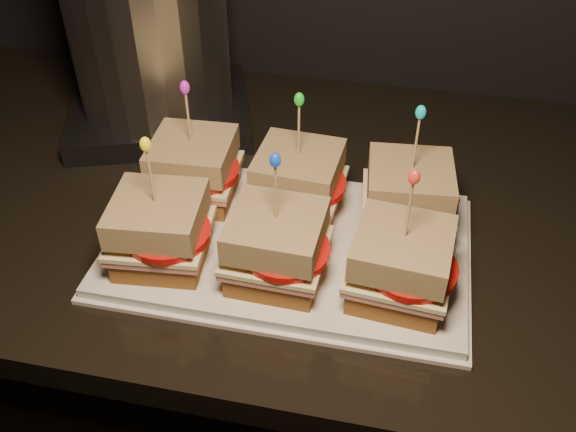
# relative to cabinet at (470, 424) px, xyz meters

# --- Properties ---
(cabinet) EXTENTS (2.54, 0.64, 0.86)m
(cabinet) POSITION_rel_cabinet_xyz_m (0.00, 0.00, 0.00)
(cabinet) COLOR black
(cabinet) RESTS_ON ground
(granite_slab) EXTENTS (2.58, 0.68, 0.04)m
(granite_slab) POSITION_rel_cabinet_xyz_m (0.00, -0.00, 0.45)
(granite_slab) COLOR black
(granite_slab) RESTS_ON cabinet
(platter) EXTENTS (0.43, 0.27, 0.02)m
(platter) POSITION_rel_cabinet_xyz_m (-0.30, -0.12, 0.48)
(platter) COLOR silver
(platter) RESTS_ON granite_slab
(platter_rim) EXTENTS (0.44, 0.28, 0.01)m
(platter_rim) POSITION_rel_cabinet_xyz_m (-0.30, -0.12, 0.47)
(platter_rim) COLOR silver
(platter_rim) RESTS_ON granite_slab
(sandwich_0_bread_bot) EXTENTS (0.10, 0.10, 0.03)m
(sandwich_0_bread_bot) POSITION_rel_cabinet_xyz_m (-0.44, -0.06, 0.50)
(sandwich_0_bread_bot) COLOR brown
(sandwich_0_bread_bot) RESTS_ON platter
(sandwich_0_ham) EXTENTS (0.11, 0.11, 0.01)m
(sandwich_0_ham) POSITION_rel_cabinet_xyz_m (-0.44, -0.06, 0.52)
(sandwich_0_ham) COLOR #BC6B5E
(sandwich_0_ham) RESTS_ON sandwich_0_bread_bot
(sandwich_0_cheese) EXTENTS (0.12, 0.11, 0.01)m
(sandwich_0_cheese) POSITION_rel_cabinet_xyz_m (-0.44, -0.06, 0.52)
(sandwich_0_cheese) COLOR beige
(sandwich_0_cheese) RESTS_ON sandwich_0_ham
(sandwich_0_tomato) EXTENTS (0.10, 0.10, 0.01)m
(sandwich_0_tomato) POSITION_rel_cabinet_xyz_m (-0.43, -0.06, 0.53)
(sandwich_0_tomato) COLOR #B9110E
(sandwich_0_tomato) RESTS_ON sandwich_0_cheese
(sandwich_0_bread_top) EXTENTS (0.10, 0.10, 0.03)m
(sandwich_0_bread_top) POSITION_rel_cabinet_xyz_m (-0.44, -0.06, 0.55)
(sandwich_0_bread_top) COLOR #512913
(sandwich_0_bread_top) RESTS_ON sandwich_0_tomato
(sandwich_0_pick) EXTENTS (0.00, 0.00, 0.09)m
(sandwich_0_pick) POSITION_rel_cabinet_xyz_m (-0.44, -0.06, 0.60)
(sandwich_0_pick) COLOR tan
(sandwich_0_pick) RESTS_ON sandwich_0_bread_top
(sandwich_0_frill) EXTENTS (0.01, 0.01, 0.02)m
(sandwich_0_frill) POSITION_rel_cabinet_xyz_m (-0.44, -0.06, 0.65)
(sandwich_0_frill) COLOR #C81CB8
(sandwich_0_frill) RESTS_ON sandwich_0_pick
(sandwich_1_bread_bot) EXTENTS (0.10, 0.10, 0.03)m
(sandwich_1_bread_bot) POSITION_rel_cabinet_xyz_m (-0.30, -0.06, 0.50)
(sandwich_1_bread_bot) COLOR brown
(sandwich_1_bread_bot) RESTS_ON platter
(sandwich_1_ham) EXTENTS (0.11, 0.11, 0.01)m
(sandwich_1_ham) POSITION_rel_cabinet_xyz_m (-0.30, -0.06, 0.52)
(sandwich_1_ham) COLOR #BC6B5E
(sandwich_1_ham) RESTS_ON sandwich_1_bread_bot
(sandwich_1_cheese) EXTENTS (0.12, 0.11, 0.01)m
(sandwich_1_cheese) POSITION_rel_cabinet_xyz_m (-0.30, -0.06, 0.52)
(sandwich_1_cheese) COLOR beige
(sandwich_1_cheese) RESTS_ON sandwich_1_ham
(sandwich_1_tomato) EXTENTS (0.10, 0.10, 0.01)m
(sandwich_1_tomato) POSITION_rel_cabinet_xyz_m (-0.29, -0.06, 0.53)
(sandwich_1_tomato) COLOR #B9110E
(sandwich_1_tomato) RESTS_ON sandwich_1_cheese
(sandwich_1_bread_top) EXTENTS (0.11, 0.11, 0.03)m
(sandwich_1_bread_top) POSITION_rel_cabinet_xyz_m (-0.30, -0.06, 0.55)
(sandwich_1_bread_top) COLOR #512913
(sandwich_1_bread_top) RESTS_ON sandwich_1_tomato
(sandwich_1_pick) EXTENTS (0.00, 0.00, 0.09)m
(sandwich_1_pick) POSITION_rel_cabinet_xyz_m (-0.30, -0.06, 0.60)
(sandwich_1_pick) COLOR tan
(sandwich_1_pick) RESTS_ON sandwich_1_bread_top
(sandwich_1_frill) EXTENTS (0.01, 0.01, 0.02)m
(sandwich_1_frill) POSITION_rel_cabinet_xyz_m (-0.30, -0.06, 0.65)
(sandwich_1_frill) COLOR green
(sandwich_1_frill) RESTS_ON sandwich_1_pick
(sandwich_2_bread_bot) EXTENTS (0.11, 0.11, 0.03)m
(sandwich_2_bread_bot) POSITION_rel_cabinet_xyz_m (-0.17, -0.06, 0.50)
(sandwich_2_bread_bot) COLOR brown
(sandwich_2_bread_bot) RESTS_ON platter
(sandwich_2_ham) EXTENTS (0.12, 0.11, 0.01)m
(sandwich_2_ham) POSITION_rel_cabinet_xyz_m (-0.17, -0.06, 0.52)
(sandwich_2_ham) COLOR #BC6B5E
(sandwich_2_ham) RESTS_ON sandwich_2_bread_bot
(sandwich_2_cheese) EXTENTS (0.12, 0.12, 0.01)m
(sandwich_2_cheese) POSITION_rel_cabinet_xyz_m (-0.17, -0.06, 0.52)
(sandwich_2_cheese) COLOR beige
(sandwich_2_cheese) RESTS_ON sandwich_2_ham
(sandwich_2_tomato) EXTENTS (0.10, 0.10, 0.01)m
(sandwich_2_tomato) POSITION_rel_cabinet_xyz_m (-0.16, -0.06, 0.53)
(sandwich_2_tomato) COLOR #B9110E
(sandwich_2_tomato) RESTS_ON sandwich_2_cheese
(sandwich_2_bread_top) EXTENTS (0.11, 0.11, 0.03)m
(sandwich_2_bread_top) POSITION_rel_cabinet_xyz_m (-0.17, -0.06, 0.55)
(sandwich_2_bread_top) COLOR #512913
(sandwich_2_bread_top) RESTS_ON sandwich_2_tomato
(sandwich_2_pick) EXTENTS (0.00, 0.00, 0.09)m
(sandwich_2_pick) POSITION_rel_cabinet_xyz_m (-0.17, -0.06, 0.60)
(sandwich_2_pick) COLOR tan
(sandwich_2_pick) RESTS_ON sandwich_2_bread_top
(sandwich_2_frill) EXTENTS (0.01, 0.01, 0.02)m
(sandwich_2_frill) POSITION_rel_cabinet_xyz_m (-0.17, -0.06, 0.65)
(sandwich_2_frill) COLOR #0EB5C6
(sandwich_2_frill) RESTS_ON sandwich_2_pick
(sandwich_3_bread_bot) EXTENTS (0.11, 0.11, 0.03)m
(sandwich_3_bread_bot) POSITION_rel_cabinet_xyz_m (-0.44, -0.18, 0.50)
(sandwich_3_bread_bot) COLOR brown
(sandwich_3_bread_bot) RESTS_ON platter
(sandwich_3_ham) EXTENTS (0.12, 0.11, 0.01)m
(sandwich_3_ham) POSITION_rel_cabinet_xyz_m (-0.44, -0.18, 0.52)
(sandwich_3_ham) COLOR #BC6B5E
(sandwich_3_ham) RESTS_ON sandwich_3_bread_bot
(sandwich_3_cheese) EXTENTS (0.12, 0.12, 0.01)m
(sandwich_3_cheese) POSITION_rel_cabinet_xyz_m (-0.44, -0.18, 0.52)
(sandwich_3_cheese) COLOR beige
(sandwich_3_cheese) RESTS_ON sandwich_3_ham
(sandwich_3_tomato) EXTENTS (0.10, 0.10, 0.01)m
(sandwich_3_tomato) POSITION_rel_cabinet_xyz_m (-0.43, -0.19, 0.53)
(sandwich_3_tomato) COLOR #B9110E
(sandwich_3_tomato) RESTS_ON sandwich_3_cheese
(sandwich_3_bread_top) EXTENTS (0.11, 0.11, 0.03)m
(sandwich_3_bread_top) POSITION_rel_cabinet_xyz_m (-0.44, -0.18, 0.55)
(sandwich_3_bread_top) COLOR #512913
(sandwich_3_bread_top) RESTS_ON sandwich_3_tomato
(sandwich_3_pick) EXTENTS (0.00, 0.00, 0.09)m
(sandwich_3_pick) POSITION_rel_cabinet_xyz_m (-0.44, -0.18, 0.60)
(sandwich_3_pick) COLOR tan
(sandwich_3_pick) RESTS_ON sandwich_3_bread_top
(sandwich_3_frill) EXTENTS (0.01, 0.01, 0.02)m
(sandwich_3_frill) POSITION_rel_cabinet_xyz_m (-0.44, -0.18, 0.65)
(sandwich_3_frill) COLOR yellow
(sandwich_3_frill) RESTS_ON sandwich_3_pick
(sandwich_4_bread_bot) EXTENTS (0.10, 0.10, 0.03)m
(sandwich_4_bread_bot) POSITION_rel_cabinet_xyz_m (-0.30, -0.18, 0.50)
(sandwich_4_bread_bot) COLOR brown
(sandwich_4_bread_bot) RESTS_ON platter
(sandwich_4_ham) EXTENTS (0.11, 0.11, 0.01)m
(sandwich_4_ham) POSITION_rel_cabinet_xyz_m (-0.30, -0.18, 0.52)
(sandwich_4_ham) COLOR #BC6B5E
(sandwich_4_ham) RESTS_ON sandwich_4_bread_bot
(sandwich_4_cheese) EXTENTS (0.11, 0.11, 0.01)m
(sandwich_4_cheese) POSITION_rel_cabinet_xyz_m (-0.30, -0.18, 0.52)
(sandwich_4_cheese) COLOR beige
(sandwich_4_cheese) RESTS_ON sandwich_4_ham
(sandwich_4_tomato) EXTENTS (0.10, 0.10, 0.01)m
(sandwich_4_tomato) POSITION_rel_cabinet_xyz_m (-0.29, -0.19, 0.53)
(sandwich_4_tomato) COLOR #B9110E
(sandwich_4_tomato) RESTS_ON sandwich_4_cheese
(sandwich_4_bread_top) EXTENTS (0.10, 0.10, 0.03)m
(sandwich_4_bread_top) POSITION_rel_cabinet_xyz_m (-0.30, -0.18, 0.55)
(sandwich_4_bread_top) COLOR #512913
(sandwich_4_bread_top) RESTS_ON sandwich_4_tomato
(sandwich_4_pick) EXTENTS (0.00, 0.00, 0.09)m
(sandwich_4_pick) POSITION_rel_cabinet_xyz_m (-0.30, -0.18, 0.60)
(sandwich_4_pick) COLOR tan
(sandwich_4_pick) RESTS_ON sandwich_4_bread_top
(sandwich_4_frill) EXTENTS (0.01, 0.01, 0.02)m
(sandwich_4_frill) POSITION_rel_cabinet_xyz_m (-0.30, -0.18, 0.65)
(sandwich_4_frill) COLOR blue
(sandwich_4_frill) RESTS_ON sandwich_4_pick
(sandwich_5_bread_bot) EXTENTS (0.11, 0.11, 0.03)m
(sandwich_5_bread_bot) POSITION_rel_cabinet_xyz_m (-0.17, -0.18, 0.50)
(sandwich_5_bread_bot) COLOR brown
(sandwich_5_bread_bot) RESTS_ON platter
(sandwich_5_ham) EXTENTS (0.12, 0.11, 0.01)m
(sandwich_5_ham) POSITION_rel_cabinet_xyz_m (-0.17, -0.18, 0.52)
(sandwich_5_ham) COLOR #BC6B5E
(sandwich_5_ham) RESTS_ON sandwich_5_bread_bot
(sandwich_5_cheese) EXTENTS (0.12, 0.12, 0.01)m
(sandwich_5_cheese) POSITION_rel_cabinet_xyz_m (-0.17, -0.18, 0.52)
(sandwich_5_cheese) COLOR beige
(sandwich_5_cheese) RESTS_ON sandwich_5_ham
(sandwich_5_tomato) EXTENTS (0.10, 0.10, 0.01)m
(sandwich_5_tomato) POSITION_rel_cabinet_xyz_m (-0.16, -0.19, 0.53)
(sandwich_5_tomato) COLOR #B9110E
(sandwich_5_tomato) RESTS_ON sandwich_5_cheese
(sandwich_5_bread_top) EXTENTS (0.11, 0.11, 0.03)m
(sandwich_5_bread_top) POSITION_rel_cabinet_xyz_m (-0.17, -0.18, 0.55)
(sandwich_5_bread_top) COLOR #512913
(sandwich_5_bread_top) RESTS_ON sandwich_5_tomato
(sandwich_5_pick) EXTENTS (0.00, 0.00, 0.09)m
(sandwich_5_pick) POSITION_rel_cabinet_xyz_m (-0.17, -0.18, 0.60)
(sandwich_5_pick) COLOR tan
(sandwich_5_pick) RESTS_ON sandwich_5_bread_top
(sandwich_5_frill) EXTENTS (0.01, 0.01, 0.02)m
(sandwich_5_frill) POSITION_rel_cabinet_xyz_m (-0.17, -0.18, 0.65)
(sandwich_5_frill) COLOR red
(sandwich_5_frill) RESTS_ON sandwich_5_pick
(appliance_base) EXTENTS (0.33, 0.31, 0.03)m
(appliance_base) POSITION_rel_cabinet_xyz_m (-0.56, 0.14, 0.48)
(appliance_base) COLOR #262628
(appliance_base) RESTS_ON granite_slab
(appliance_body) EXTENTS (0.23, 0.23, 0.30)m
(appliance_body) POSITION_rel_cabinet_xyz_m (-0.56, 0.14, 0.65)
(appliance_body) COLOR silver
(appliance_body) RESTS_ON appliance_base
(appliance) EXTENTS (0.27, 0.23, 0.35)m
(appliance) POSITION_rel_cabinet_xyz_m (-0.56, 0.14, 0.64)
(appliance) COLOR silver
(appliance) RESTS_ON granite_slab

